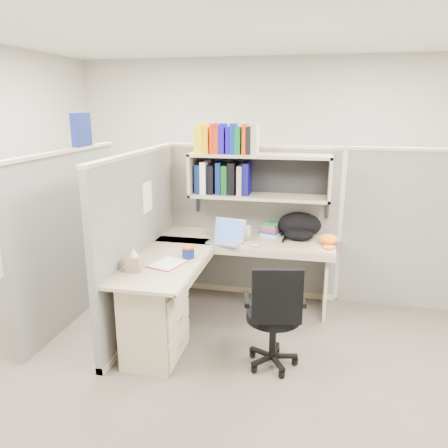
% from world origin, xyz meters
% --- Properties ---
extents(ground, '(6.00, 6.00, 0.00)m').
position_xyz_m(ground, '(0.00, 0.00, 0.00)').
color(ground, '#3A332D').
rests_on(ground, ground).
extents(room_shell, '(6.00, 6.00, 6.00)m').
position_xyz_m(room_shell, '(0.00, 0.00, 1.62)').
color(room_shell, '#B2ABA1').
rests_on(room_shell, ground).
extents(cubicle, '(3.79, 1.84, 1.95)m').
position_xyz_m(cubicle, '(-0.37, 0.45, 0.91)').
color(cubicle, '#5F605B').
rests_on(cubicle, ground).
extents(desk, '(1.74, 1.75, 0.73)m').
position_xyz_m(desk, '(-0.41, -0.29, 0.44)').
color(desk, tan).
rests_on(desk, ground).
extents(laptop, '(0.38, 0.38, 0.23)m').
position_xyz_m(laptop, '(-0.17, 0.36, 0.84)').
color(laptop, '#B7B7BB').
rests_on(laptop, desk).
extents(backpack, '(0.51, 0.45, 0.25)m').
position_xyz_m(backpack, '(0.52, 0.67, 0.86)').
color(backpack, black).
rests_on(backpack, desk).
extents(orange_cap, '(0.18, 0.21, 0.10)m').
position_xyz_m(orange_cap, '(0.81, 0.54, 0.78)').
color(orange_cap, orange).
rests_on(orange_cap, desk).
extents(snack_canister, '(0.11, 0.11, 0.11)m').
position_xyz_m(snack_canister, '(-0.40, -0.12, 0.79)').
color(snack_canister, navy).
rests_on(snack_canister, desk).
extents(tissue_box, '(0.14, 0.14, 0.19)m').
position_xyz_m(tissue_box, '(-0.74, -0.50, 0.83)').
color(tissue_box, '#A67F5E').
rests_on(tissue_box, desk).
extents(mouse, '(0.09, 0.07, 0.03)m').
position_xyz_m(mouse, '(0.13, 0.32, 0.75)').
color(mouse, '#98BAD7').
rests_on(mouse, desk).
extents(paper_cup, '(0.09, 0.09, 0.10)m').
position_xyz_m(paper_cup, '(-0.01, 0.67, 0.78)').
color(paper_cup, white).
rests_on(paper_cup, desk).
extents(book_stack, '(0.24, 0.28, 0.12)m').
position_xyz_m(book_stack, '(0.24, 0.76, 0.79)').
color(book_stack, gray).
rests_on(book_stack, desk).
extents(loose_paper, '(0.29, 0.34, 0.00)m').
position_xyz_m(loose_paper, '(-0.53, -0.29, 0.73)').
color(loose_paper, silver).
rests_on(loose_paper, desk).
extents(task_chair, '(0.50, 0.46, 0.90)m').
position_xyz_m(task_chair, '(0.40, -0.51, 0.32)').
color(task_chair, black).
rests_on(task_chair, ground).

